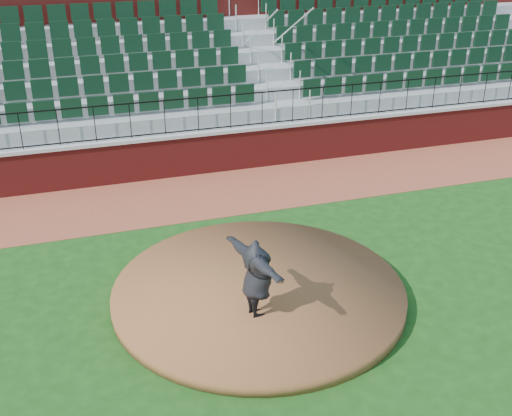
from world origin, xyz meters
The scene contains 10 objects.
ground centered at (0.00, 0.00, 0.00)m, with size 90.00×90.00×0.00m, color #164213.
warning_track centered at (0.00, 5.40, 0.01)m, with size 34.00×3.20×0.01m, color brown.
field_wall centered at (0.00, 7.00, 0.60)m, with size 34.00×0.35×1.20m, color maroon.
wall_cap centered at (0.00, 7.00, 1.25)m, with size 34.00×0.45×0.10m, color #B7B7B7.
wall_railing centered at (0.00, 7.00, 1.80)m, with size 34.00×0.05×1.00m, color black, non-canonical shape.
seating_stands centered at (0.00, 9.72, 2.30)m, with size 34.00×5.10×4.60m, color gray, non-canonical shape.
concourse_wall centered at (0.00, 12.52, 2.75)m, with size 34.00×0.50×5.50m, color maroon.
pitchers_mound centered at (-0.41, 0.04, 0.12)m, with size 5.95×5.95×0.25m, color brown.
pitching_rubber centered at (-0.28, 0.43, 0.27)m, with size 0.55×0.14×0.04m, color white.
pitcher centered at (-0.74, -0.86, 1.05)m, with size 1.96×0.53×1.60m, color black.
Camera 1 is at (-3.80, -10.37, 7.24)m, focal length 44.44 mm.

